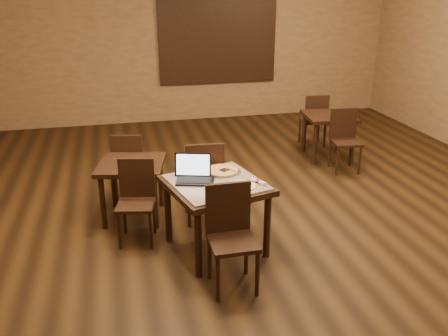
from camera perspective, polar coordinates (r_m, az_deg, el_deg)
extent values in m
plane|color=black|center=(5.32, 5.82, -8.21)|extent=(10.00, 10.00, 0.00)
cube|color=#956E4B|center=(9.55, -3.81, 14.64)|extent=(8.00, 0.02, 3.00)
cube|color=#295F99|center=(9.61, -0.75, 15.02)|extent=(2.20, 0.04, 1.50)
cube|color=black|center=(9.58, -0.71, 15.01)|extent=(2.34, 0.02, 1.64)
cylinder|color=black|center=(4.47, -3.11, -9.07)|extent=(0.07, 0.07, 0.71)
cylinder|color=black|center=(5.08, -6.75, -5.18)|extent=(0.07, 0.07, 0.71)
cylinder|color=black|center=(4.79, 5.22, -6.88)|extent=(0.07, 0.07, 0.71)
cylinder|color=black|center=(5.37, 0.82, -3.51)|extent=(0.07, 0.07, 0.71)
cube|color=black|center=(4.75, -0.98, -2.13)|extent=(1.12, 1.12, 0.06)
cube|color=#1B52B4|center=(4.74, -0.98, -1.74)|extent=(1.02, 1.02, 0.02)
cylinder|color=black|center=(4.21, -0.75, -13.27)|extent=(0.04, 0.04, 0.45)
cylinder|color=black|center=(4.50, -1.76, -10.75)|extent=(0.04, 0.04, 0.45)
cylinder|color=black|center=(4.29, 4.04, -12.61)|extent=(0.04, 0.04, 0.45)
cylinder|color=black|center=(4.57, 2.70, -10.19)|extent=(0.04, 0.04, 0.45)
cube|color=black|center=(4.26, 1.08, -8.93)|extent=(0.42, 0.42, 0.04)
cube|color=black|center=(4.30, 0.48, -4.72)|extent=(0.42, 0.04, 0.48)
cylinder|color=black|center=(5.77, -0.89, -3.05)|extent=(0.04, 0.04, 0.46)
cylinder|color=black|center=(5.44, -0.33, -4.64)|extent=(0.04, 0.04, 0.46)
cylinder|color=black|center=(5.73, -4.54, -3.28)|extent=(0.04, 0.04, 0.46)
cylinder|color=black|center=(5.40, -4.21, -4.90)|extent=(0.04, 0.04, 0.46)
cube|color=black|center=(5.48, -2.53, -1.57)|extent=(0.46, 0.46, 0.04)
cube|color=black|center=(5.20, -2.33, 0.30)|extent=(0.43, 0.07, 0.49)
cube|color=black|center=(4.74, -3.48, -1.53)|extent=(0.43, 0.35, 0.02)
cube|color=black|center=(4.81, -3.78, 0.38)|extent=(0.37, 0.16, 0.24)
cube|color=silver|center=(4.81, -3.76, 0.39)|extent=(0.33, 0.13, 0.21)
cylinder|color=white|center=(4.62, 2.16, -2.16)|extent=(0.28, 0.28, 0.02)
cylinder|color=silver|center=(4.97, -0.23, -0.43)|extent=(0.40, 0.40, 0.01)
cylinder|color=#D3B88C|center=(4.97, -0.23, -0.30)|extent=(0.33, 0.33, 0.02)
torus|color=gold|center=(4.97, -0.23, -0.26)|extent=(0.34, 0.34, 0.02)
cube|color=silver|center=(4.95, 0.05, -0.25)|extent=(0.19, 0.23, 0.01)
cylinder|color=white|center=(4.70, 4.15, -1.63)|extent=(0.13, 0.18, 0.04)
cylinder|color=#B7162D|center=(4.70, 4.15, -1.63)|extent=(0.05, 0.05, 0.04)
cylinder|color=black|center=(7.35, 10.87, 2.89)|extent=(0.07, 0.07, 0.66)
cylinder|color=black|center=(7.89, 9.61, 4.26)|extent=(0.07, 0.07, 0.66)
cylinder|color=black|center=(7.55, 15.22, 3.01)|extent=(0.07, 0.07, 0.66)
cylinder|color=black|center=(8.08, 13.70, 4.35)|extent=(0.07, 0.07, 0.66)
cube|color=black|center=(7.62, 12.55, 6.10)|extent=(0.83, 0.83, 0.06)
cylinder|color=black|center=(7.03, 13.48, 0.77)|extent=(0.04, 0.04, 0.42)
cylinder|color=black|center=(7.33, 12.61, 1.69)|extent=(0.04, 0.04, 0.42)
cylinder|color=black|center=(7.15, 16.01, 0.87)|extent=(0.04, 0.04, 0.42)
cylinder|color=black|center=(7.44, 15.06, 1.78)|extent=(0.04, 0.04, 0.42)
cube|color=black|center=(7.16, 14.46, 3.01)|extent=(0.43, 0.43, 0.04)
cube|color=black|center=(7.25, 14.15, 5.27)|extent=(0.39, 0.08, 0.45)
cylinder|color=black|center=(8.47, 11.29, 4.48)|extent=(0.04, 0.04, 0.42)
cylinder|color=black|center=(8.17, 11.99, 3.79)|extent=(0.04, 0.04, 0.42)
cylinder|color=black|center=(8.38, 9.09, 4.43)|extent=(0.04, 0.04, 0.42)
cylinder|color=black|center=(8.07, 9.72, 3.74)|extent=(0.04, 0.04, 0.42)
cube|color=black|center=(8.21, 10.63, 5.64)|extent=(0.43, 0.43, 0.04)
cube|color=black|center=(7.98, 11.12, 6.97)|extent=(0.39, 0.08, 0.45)
cylinder|color=black|center=(5.49, -14.37, -4.01)|extent=(0.06, 0.06, 0.65)
cylinder|color=black|center=(6.01, -13.17, -1.62)|extent=(0.06, 0.06, 0.65)
cylinder|color=black|center=(5.38, -8.28, -4.05)|extent=(0.06, 0.06, 0.65)
cylinder|color=black|center=(5.91, -7.61, -1.61)|extent=(0.06, 0.06, 0.65)
cube|color=black|center=(5.56, -11.10, 0.37)|extent=(0.87, 0.87, 0.05)
cylinder|color=black|center=(5.09, -12.54, -7.43)|extent=(0.04, 0.04, 0.41)
cylinder|color=black|center=(5.38, -11.88, -5.74)|extent=(0.04, 0.04, 0.41)
cylinder|color=black|center=(5.03, -8.83, -7.49)|extent=(0.04, 0.04, 0.41)
cylinder|color=black|center=(5.32, -8.38, -5.78)|extent=(0.04, 0.04, 0.41)
cube|color=black|center=(5.10, -10.58, -4.36)|extent=(0.46, 0.46, 0.04)
cube|color=black|center=(5.16, -10.45, -1.14)|extent=(0.38, 0.12, 0.44)
cylinder|color=black|center=(6.41, -9.39, -1.01)|extent=(0.04, 0.04, 0.41)
cylinder|color=black|center=(6.10, -9.81, -2.19)|extent=(0.04, 0.04, 0.41)
cylinder|color=black|center=(6.46, -12.28, -1.02)|extent=(0.04, 0.04, 0.41)
cylinder|color=black|center=(6.16, -12.84, -2.19)|extent=(0.04, 0.04, 0.41)
cube|color=black|center=(6.20, -11.23, 0.32)|extent=(0.46, 0.46, 0.04)
cube|color=black|center=(5.96, -11.67, 1.85)|extent=(0.38, 0.12, 0.44)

